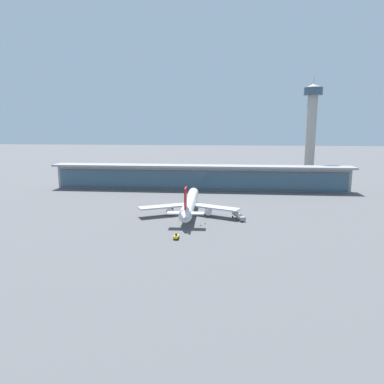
% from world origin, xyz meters
% --- Properties ---
extents(ground_plane, '(1200.00, 1200.00, 0.00)m').
position_xyz_m(ground_plane, '(0.00, 0.00, 0.00)').
color(ground_plane, '#515154').
extents(airliner_on_stand, '(44.70, 58.05, 15.48)m').
position_xyz_m(airliner_on_stand, '(0.52, 1.80, 4.87)').
color(airliner_on_stand, white).
rests_on(airliner_on_stand, ground).
extents(service_truck_near_nose_white, '(2.39, 6.91, 2.70)m').
position_xyz_m(service_truck_near_nose_white, '(0.41, -10.50, 0.81)').
color(service_truck_near_nose_white, silver).
rests_on(service_truck_near_nose_white, ground).
extents(service_truck_under_wing_yellow, '(1.77, 2.90, 2.05)m').
position_xyz_m(service_truck_under_wing_yellow, '(-0.38, -34.57, 0.87)').
color(service_truck_under_wing_yellow, yellow).
rests_on(service_truck_under_wing_yellow, ground).
extents(service_truck_mid_apron_grey, '(5.63, 8.75, 2.95)m').
position_xyz_m(service_truck_mid_apron_grey, '(21.79, -5.56, 1.71)').
color(service_truck_mid_apron_grey, gray).
rests_on(service_truck_mid_apron_grey, ground).
extents(terminal_building, '(183.60, 12.80, 15.20)m').
position_xyz_m(terminal_building, '(0.00, 65.83, 7.87)').
color(terminal_building, '#9E998E').
rests_on(terminal_building, ground).
extents(control_tower, '(12.00, 12.00, 71.06)m').
position_xyz_m(control_tower, '(72.25, 94.69, 38.76)').
color(control_tower, '#9E998E').
rests_on(control_tower, ground).
extents(safety_cone_alpha, '(0.62, 0.62, 0.70)m').
position_xyz_m(safety_cone_alpha, '(6.83, -17.05, 0.32)').
color(safety_cone_alpha, orange).
rests_on(safety_cone_alpha, ground).
extents(safety_cone_bravo, '(0.62, 0.62, 0.70)m').
position_xyz_m(safety_cone_bravo, '(8.41, -14.07, 0.32)').
color(safety_cone_bravo, orange).
rests_on(safety_cone_bravo, ground).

